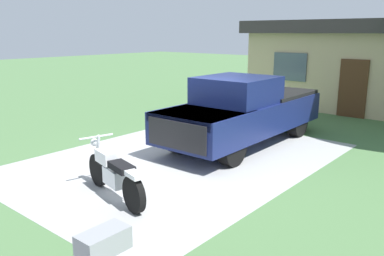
% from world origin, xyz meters
% --- Properties ---
extents(ground_plane, '(80.00, 80.00, 0.00)m').
position_xyz_m(ground_plane, '(0.00, 0.00, 0.00)').
color(ground_plane, '#4A6F41').
extents(driveway_pad, '(5.79, 8.10, 0.01)m').
position_xyz_m(driveway_pad, '(0.00, 0.00, 0.00)').
color(driveway_pad, '#A1A1A1').
rests_on(driveway_pad, ground).
extents(motorcycle, '(2.17, 0.88, 1.09)m').
position_xyz_m(motorcycle, '(0.57, -2.54, 0.47)').
color(motorcycle, black).
rests_on(motorcycle, ground).
extents(pickup_truck, '(2.06, 5.65, 1.90)m').
position_xyz_m(pickup_truck, '(0.37, 2.22, 0.95)').
color(pickup_truck, black).
rests_on(pickup_truck, ground).
extents(neighbor_house, '(9.60, 5.60, 3.50)m').
position_xyz_m(neighbor_house, '(1.43, 10.27, 1.79)').
color(neighbor_house, tan).
rests_on(neighbor_house, ground).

